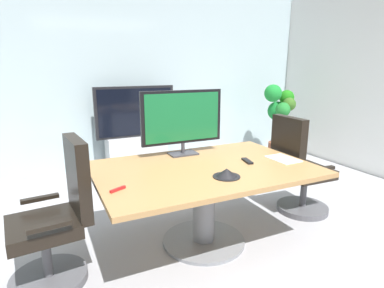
% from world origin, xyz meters
% --- Properties ---
extents(ground_plane, '(7.37, 7.37, 0.00)m').
position_xyz_m(ground_plane, '(0.00, 0.00, 0.00)').
color(ground_plane, '#99999E').
extents(wall_back_glass_partition, '(6.37, 0.10, 2.99)m').
position_xyz_m(wall_back_glass_partition, '(0.00, 2.94, 1.49)').
color(wall_back_glass_partition, '#9EB2B7').
rests_on(wall_back_glass_partition, ground).
extents(conference_table, '(1.88, 1.26, 0.74)m').
position_xyz_m(conference_table, '(-0.05, 0.29, 0.56)').
color(conference_table, olive).
rests_on(conference_table, ground).
extents(office_chair_left, '(0.62, 0.60, 1.09)m').
position_xyz_m(office_chair_left, '(-1.27, 0.30, 0.46)').
color(office_chair_left, '#4C4C51').
rests_on(office_chair_left, ground).
extents(office_chair_right, '(0.60, 0.58, 1.09)m').
position_xyz_m(office_chair_right, '(1.18, 0.39, 0.46)').
color(office_chair_right, '#4C4C51').
rests_on(office_chair_right, ground).
extents(tv_monitor, '(0.84, 0.18, 0.64)m').
position_xyz_m(tv_monitor, '(-0.05, 0.74, 1.09)').
color(tv_monitor, '#333338').
rests_on(tv_monitor, conference_table).
extents(wall_display_unit, '(1.20, 0.36, 1.31)m').
position_xyz_m(wall_display_unit, '(-0.02, 2.58, 0.44)').
color(wall_display_unit, '#B7BABC').
rests_on(wall_display_unit, ground).
extents(potted_plant, '(0.64, 0.57, 1.31)m').
position_xyz_m(potted_plant, '(2.39, 2.17, 0.79)').
color(potted_plant, brown).
rests_on(potted_plant, ground).
extents(conference_phone, '(0.22, 0.22, 0.07)m').
position_xyz_m(conference_phone, '(-0.01, -0.03, 0.77)').
color(conference_phone, black).
rests_on(conference_phone, conference_table).
extents(remote_control, '(0.08, 0.18, 0.02)m').
position_xyz_m(remote_control, '(0.38, 0.24, 0.75)').
color(remote_control, black).
rests_on(remote_control, conference_table).
extents(whiteboard_marker, '(0.13, 0.08, 0.02)m').
position_xyz_m(whiteboard_marker, '(-0.86, 0.06, 0.75)').
color(whiteboard_marker, red).
rests_on(whiteboard_marker, conference_table).
extents(paper_notepad, '(0.22, 0.31, 0.01)m').
position_xyz_m(paper_notepad, '(0.73, 0.17, 0.74)').
color(paper_notepad, white).
rests_on(paper_notepad, conference_table).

